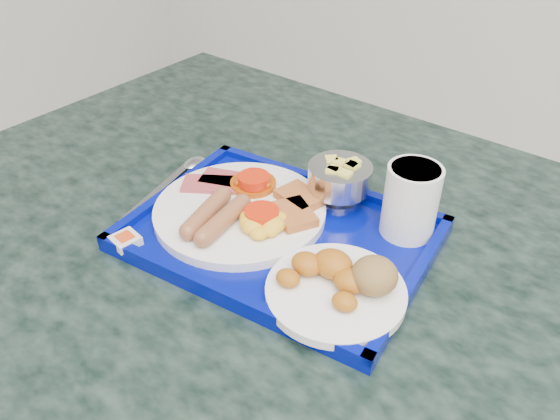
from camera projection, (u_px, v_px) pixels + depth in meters
name	position (u px, v px, depth m)	size (l,w,h in m)	color
table	(308.00, 338.00, 0.92)	(1.44, 1.05, 0.84)	slate
tray	(280.00, 236.00, 0.78)	(0.41, 0.31, 0.02)	#020C84
main_plate	(244.00, 209.00, 0.80)	(0.26, 0.26, 0.04)	white
bread_plate	(341.00, 283.00, 0.67)	(0.17, 0.17, 0.06)	white
fruit_bowl	(340.00, 178.00, 0.82)	(0.10, 0.10, 0.07)	#BCBBBE
juice_cup	(411.00, 199.00, 0.75)	(0.08, 0.08, 0.11)	white
spoon	(189.00, 171.00, 0.91)	(0.07, 0.18, 0.01)	#BCBBBE
knife	(159.00, 190.00, 0.86)	(0.01, 0.19, 0.00)	#BCBBBE
jam_packet	(125.00, 240.00, 0.75)	(0.04, 0.04, 0.01)	white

